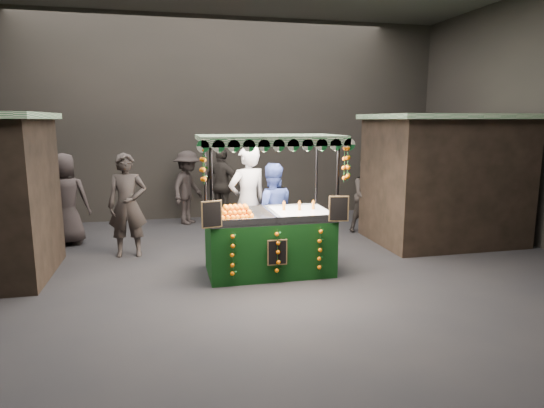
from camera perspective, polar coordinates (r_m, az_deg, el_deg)
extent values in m
plane|color=black|center=(7.45, -3.41, -9.26)|extent=(12.00, 12.00, 0.00)
cube|color=black|center=(11.98, -7.59, 10.25)|extent=(12.00, 0.10, 5.00)
cube|color=black|center=(2.24, 18.06, 10.12)|extent=(12.00, 0.10, 5.00)
cube|color=black|center=(10.16, 20.27, 2.64)|extent=(2.80, 2.00, 2.50)
cube|color=#135924|center=(10.08, 20.73, 9.98)|extent=(3.00, 2.20, 0.10)
cube|color=black|center=(7.67, -0.37, -5.10)|extent=(2.00, 1.09, 0.91)
cube|color=#AAADB1|center=(7.56, -0.38, -1.65)|extent=(2.00, 1.09, 0.04)
cylinder|color=black|center=(6.88, -7.35, -1.54)|extent=(0.05, 0.05, 2.18)
cylinder|color=black|center=(7.32, 7.95, -0.84)|extent=(0.05, 0.05, 2.18)
cylinder|color=black|center=(7.89, -8.10, -0.04)|extent=(0.05, 0.05, 2.18)
cylinder|color=black|center=(8.28, 5.41, 0.50)|extent=(0.05, 0.05, 2.18)
cube|color=#135924|center=(7.40, -0.39, 8.15)|extent=(2.22, 1.32, 0.07)
cube|color=silver|center=(7.68, 3.59, -1.06)|extent=(0.89, 0.98, 0.07)
cube|color=black|center=(6.82, -7.39, -1.26)|extent=(0.31, 0.09, 0.40)
cube|color=black|center=(7.26, 8.18, -0.57)|extent=(0.31, 0.09, 0.40)
cube|color=black|center=(7.12, 0.65, -5.95)|extent=(0.31, 0.02, 0.40)
imported|color=slate|center=(8.34, -2.97, 0.16)|extent=(0.86, 0.70, 2.05)
imported|color=navy|center=(8.38, -0.07, -0.89)|extent=(0.90, 0.73, 1.73)
imported|color=#2B2523|center=(8.89, -17.28, -0.15)|extent=(0.71, 0.48, 1.90)
imported|color=black|center=(10.57, 11.62, 0.99)|extent=(0.80, 0.62, 1.64)
imported|color=#2C2824|center=(11.51, -6.07, 2.31)|extent=(1.07, 1.05, 1.81)
imported|color=black|center=(11.37, -10.26, 1.99)|extent=(1.16, 1.31, 1.76)
imported|color=#2D2524|center=(10.16, -23.97, 0.53)|extent=(0.93, 0.63, 1.85)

